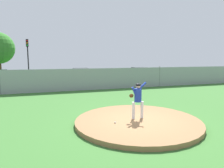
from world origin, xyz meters
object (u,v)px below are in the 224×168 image
parked_car_red (81,76)px  traffic_light_near (28,53)px  baseball (115,122)px  pitcher_youth (138,97)px  traffic_cone_orange (34,87)px  parked_car_champagne (141,75)px

parked_car_red → traffic_light_near: bearing=146.3°
baseball → parked_car_red: parked_car_red is taller
pitcher_youth → parked_car_red: size_ratio=0.40×
pitcher_youth → traffic_cone_orange: 12.67m
pitcher_youth → traffic_cone_orange: bearing=113.1°
pitcher_youth → parked_car_champagne: size_ratio=0.36×
pitcher_youth → traffic_cone_orange: pitcher_youth is taller
parked_car_red → parked_car_champagne: size_ratio=0.90×
baseball → traffic_cone_orange: size_ratio=0.13×
pitcher_youth → parked_car_champagne: bearing=62.5°
parked_car_red → traffic_light_near: (-5.84, 3.89, 2.69)m
traffic_light_near → traffic_cone_orange: bearing=-83.2°
parked_car_champagne → pitcher_youth: bearing=-117.5°
pitcher_youth → baseball: bearing=-164.5°
baseball → parked_car_red: 15.24m
pitcher_youth → parked_car_champagne: 16.02m
pitcher_youth → traffic_light_near: (-5.82, 18.73, 2.36)m
baseball → parked_car_red: size_ratio=0.02×
baseball → pitcher_youth: bearing=15.5°
baseball → parked_car_red: (1.21, 15.18, 0.60)m
baseball → parked_car_champagne: (8.57, 14.55, 0.62)m
traffic_cone_orange → baseball: bearing=-72.5°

